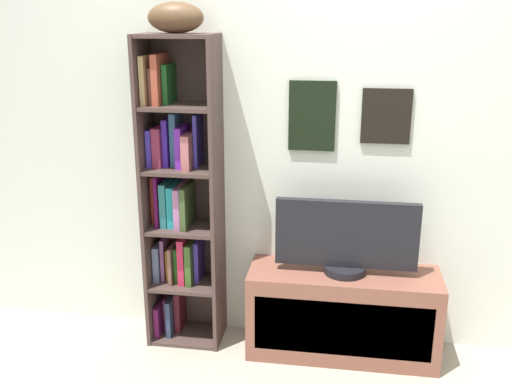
# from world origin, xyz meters

# --- Properties ---
(back_wall) EXTENTS (4.80, 0.08, 2.32)m
(back_wall) POSITION_xyz_m (0.00, 1.13, 1.16)
(back_wall) COLOR silver
(back_wall) RESTS_ON ground
(bookshelf) EXTENTS (0.40, 0.28, 1.70)m
(bookshelf) POSITION_xyz_m (-0.75, 0.99, 0.83)
(bookshelf) COLOR #46342F
(bookshelf) RESTS_ON ground
(football) EXTENTS (0.29, 0.15, 0.15)m
(football) POSITION_xyz_m (-0.72, 0.96, 1.77)
(football) COLOR brown
(football) RESTS_ON bookshelf
(tv_stand) EXTENTS (1.02, 0.35, 0.48)m
(tv_stand) POSITION_xyz_m (0.16, 0.92, 0.24)
(tv_stand) COLOR brown
(tv_stand) RESTS_ON ground
(television) EXTENTS (0.74, 0.22, 0.40)m
(television) POSITION_xyz_m (0.16, 0.93, 0.68)
(television) COLOR black
(television) RESTS_ON tv_stand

